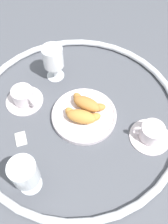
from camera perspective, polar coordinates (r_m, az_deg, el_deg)
The scene contains 10 objects.
ground_plane at distance 0.86m, azimuth -1.85°, elevation -0.37°, with size 2.20×2.20×0.00m, color #4C4F56.
table_chrome_rim at distance 0.85m, azimuth -1.87°, elevation 0.07°, with size 0.75×0.75×0.02m, color silver.
pastry_plate at distance 0.84m, azimuth 0.00°, elevation -0.71°, with size 0.23×0.23×0.02m.
croissant_large at distance 0.81m, azimuth -0.60°, elevation -0.97°, with size 0.12×0.11×0.04m.
croissant_small at distance 0.84m, azimuth 0.74°, elevation 2.02°, with size 0.13×0.09×0.04m.
coffee_cup_near at distance 0.82m, azimuth 15.49°, elevation -4.86°, with size 0.14×0.14×0.06m.
coffee_cup_far at distance 0.90m, azimuth -14.06°, elevation 3.47°, with size 0.14×0.14×0.06m.
juice_glass_left at distance 0.91m, azimuth -7.30°, elevation 12.43°, with size 0.08×0.08×0.14m.
juice_glass_right at distance 0.68m, azimuth -13.80°, elevation -13.90°, with size 0.08×0.08×0.14m.
sugar_packet at distance 0.83m, azimuth -14.68°, elevation -6.06°, with size 0.05×0.03×0.01m, color white.
Camera 1 is at (0.37, -0.29, 0.72)m, focal length 38.81 mm.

